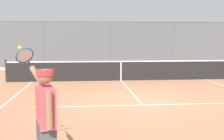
% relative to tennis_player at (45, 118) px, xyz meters
% --- Properties ---
extents(ground_plane, '(60.00, 60.00, 0.00)m').
position_rel_tennis_player_xyz_m(ground_plane, '(-2.29, -4.95, -0.93)').
color(ground_plane, '#B27551').
extents(court_line_markings, '(8.50, 9.52, 0.01)m').
position_rel_tennis_player_xyz_m(court_line_markings, '(-2.29, -4.20, -0.93)').
color(court_line_markings, white).
rests_on(court_line_markings, ground).
extents(fence_backdrop, '(20.81, 1.37, 3.23)m').
position_rel_tennis_player_xyz_m(fence_backdrop, '(-2.29, -16.26, 0.66)').
color(fence_backdrop, '#565B60').
rests_on(fence_backdrop, ground).
extents(tennis_net, '(10.92, 0.09, 1.07)m').
position_rel_tennis_player_xyz_m(tennis_net, '(-2.29, -9.77, -0.44)').
color(tennis_net, '#2D2D2D').
rests_on(tennis_net, ground).
extents(tennis_player, '(0.74, 1.24, 1.89)m').
position_rel_tennis_player_xyz_m(tennis_player, '(0.00, 0.00, 0.00)').
color(tennis_player, navy).
rests_on(tennis_player, ground).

